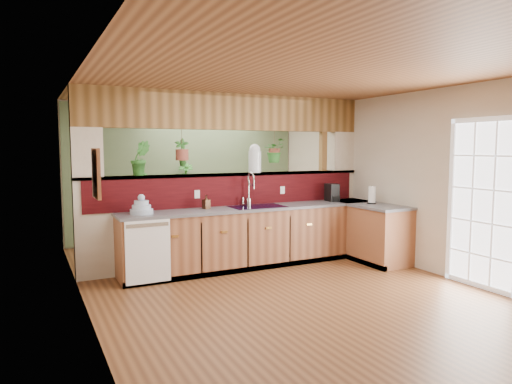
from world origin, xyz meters
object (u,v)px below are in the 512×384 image
glass_jar (255,158)px  faucet (250,187)px  shelving_console (171,216)px  coffee_maker (332,193)px  soap_dispenser (206,202)px  paper_towel (372,195)px  dish_stack (141,208)px

glass_jar → faucet: bearing=-131.4°
faucet → shelving_console: faucet is taller
coffee_maker → faucet: bearing=-175.9°
shelving_console → soap_dispenser: bearing=-82.7°
shelving_console → glass_jar: bearing=-56.7°
coffee_maker → soap_dispenser: bearing=-173.4°
paper_towel → shelving_console: paper_towel is taller
faucet → dish_stack: faucet is taller
dish_stack → coffee_maker: 3.15m
coffee_maker → paper_towel: bearing=-49.0°
faucet → glass_jar: 0.53m
coffee_maker → shelving_console: bearing=141.3°
faucet → shelving_console: size_ratio=0.37×
soap_dispenser → glass_jar: size_ratio=0.45×
faucet → soap_dispenser: bearing=-176.5°
faucet → soap_dispenser: 0.75m
paper_towel → glass_jar: size_ratio=0.65×
faucet → dish_stack: 1.70m
dish_stack → glass_jar: glass_jar is taller
paper_towel → shelving_console: (-2.45, 2.78, -0.53)m
faucet → dish_stack: (-1.68, -0.15, -0.20)m
coffee_maker → shelving_console: (-2.09, 2.23, -0.53)m
dish_stack → paper_towel: paper_towel is taller
paper_towel → glass_jar: glass_jar is taller
dish_stack → soap_dispenser: bearing=6.5°
soap_dispenser → paper_towel: paper_towel is taller
faucet → soap_dispenser: size_ratio=2.58×
faucet → glass_jar: (0.20, 0.22, 0.44)m
faucet → coffee_maker: size_ratio=1.79×
dish_stack → shelving_console: (1.06, 2.28, -0.48)m
shelving_console → paper_towel: bearing=-38.7°
faucet → coffee_maker: faucet is taller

